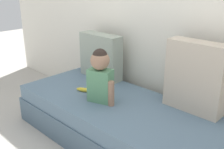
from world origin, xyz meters
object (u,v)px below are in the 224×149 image
object	(u,v)px
couch	(117,121)
banana	(84,90)
toddler	(100,75)
throw_pillow_right	(195,77)
throw_pillow_left	(101,56)

from	to	relation	value
couch	banana	world-z (taller)	banana
couch	toddler	size ratio (longest dim) A/B	4.16
couch	throw_pillow_right	xyz separation A→B (m)	(0.56, 0.34, 0.50)
throw_pillow_left	toddler	distance (m)	0.61
couch	throw_pillow_right	world-z (taller)	throw_pillow_right
toddler	banana	bearing A→B (deg)	173.89
throw_pillow_left	couch	bearing A→B (deg)	-31.03
throw_pillow_left	throw_pillow_right	world-z (taller)	throw_pillow_right
banana	throw_pillow_left	bearing A→B (deg)	113.89
toddler	couch	bearing A→B (deg)	35.15
couch	throw_pillow_left	distance (m)	0.80
couch	throw_pillow_left	bearing A→B (deg)	148.97
throw_pillow_left	throw_pillow_right	distance (m)	1.13
throw_pillow_left	throw_pillow_right	bearing A→B (deg)	0.00
couch	toddler	xyz separation A→B (m)	(-0.12, -0.09, 0.46)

